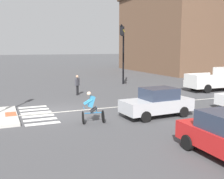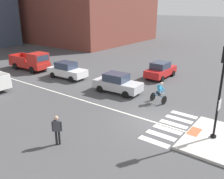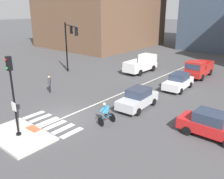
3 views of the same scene
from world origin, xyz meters
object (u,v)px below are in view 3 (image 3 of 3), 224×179
Objects in this scene: car_white_eastbound_far at (178,81)px; cyclist at (106,113)px; traffic_light_mast at (69,39)px; car_red_cross_right at (212,125)px; pedestrian_at_curb_left at (49,83)px; pickup_truck_red_eastbound_distant at (198,69)px; pickup_truck_white_westbound_distant at (143,64)px; car_silver_eastbound_mid at (138,98)px; signal_pole at (12,90)px.

car_white_eastbound_far is 2.49× the size of cyclist.
traffic_light_mast is 19.18m from car_red_cross_right.
pickup_truck_red_eastbound_distant is at bearing 58.43° from pedestrian_at_curb_left.
pickup_truck_white_westbound_distant is (-6.66, 3.69, 0.17)m from car_white_eastbound_far.
pedestrian_at_curb_left is at bearing -121.57° from pickup_truck_red_eastbound_distant.
car_silver_eastbound_mid is 1.02× the size of car_red_cross_right.
car_silver_eastbound_mid is 12.10m from pickup_truck_red_eastbound_distant.
traffic_light_mast reaches higher than car_silver_eastbound_mid.
pedestrian_at_curb_left is at bearing -135.48° from car_white_eastbound_far.
pickup_truck_red_eastbound_distant is (3.35, 20.92, -2.20)m from signal_pole.
pedestrian_at_curb_left is at bearing -164.97° from car_silver_eastbound_mid.
pickup_truck_white_westbound_distant reaches higher than cyclist.
signal_pole reaches higher than pickup_truck_red_eastbound_distant.
signal_pole is at bearing -49.76° from pedestrian_at_curb_left.
pickup_truck_red_eastbound_distant reaches higher than car_silver_eastbound_mid.
pickup_truck_white_westbound_distant is at bearing 138.10° from car_red_cross_right.
car_white_eastbound_far and car_red_cross_right have the same top height.
car_white_eastbound_far is at bearing 127.74° from car_red_cross_right.
car_red_cross_right is (9.34, 7.90, -2.37)m from signal_pole.
signal_pole is 0.99× the size of pickup_truck_white_westbound_distant.
cyclist reaches higher than car_silver_eastbound_mid.
car_red_cross_right is (6.23, -0.92, 0.00)m from car_silver_eastbound_mid.
cyclist is at bearing -66.30° from pickup_truck_white_westbound_distant.
car_silver_eastbound_mid is at bearing -58.73° from pickup_truck_white_westbound_distant.
car_silver_eastbound_mid is at bearing -15.75° from traffic_light_mast.
cyclist is (-0.00, -3.93, 0.06)m from car_silver_eastbound_mid.
traffic_light_mast is 1.46× the size of car_white_eastbound_far.
pedestrian_at_curb_left is (3.50, -5.73, -3.32)m from traffic_light_mast.
signal_pole is at bearing -53.64° from traffic_light_mast.
pickup_truck_white_westbound_distant is at bearing 121.27° from car_silver_eastbound_mid.
signal_pole is 1.21× the size of car_white_eastbound_far.
pickup_truck_red_eastbound_distant reaches higher than cyclist.
pickup_truck_red_eastbound_distant is (-6.00, 13.02, 0.17)m from car_red_cross_right.
car_silver_eastbound_mid is 6.59m from car_white_eastbound_far.
traffic_light_mast is 14.58m from cyclist.
car_white_eastbound_far is at bearing 77.06° from signal_pole.
pedestrian_at_curb_left is (-14.85, -1.39, 0.17)m from car_red_cross_right.
pickup_truck_white_westbound_distant is at bearing 99.30° from signal_pole.
car_white_eastbound_far is 5.52m from pickup_truck_red_eastbound_distant.
signal_pole is 15.98m from car_white_eastbound_far.
pickup_truck_red_eastbound_distant is at bearing 15.79° from pickup_truck_white_westbound_distant.
pickup_truck_white_westbound_distant is at bearing 49.33° from traffic_light_mast.
traffic_light_mast is 1.46× the size of car_silver_eastbound_mid.
pickup_truck_white_westbound_distant is 3.06× the size of pedestrian_at_curb_left.
car_white_eastbound_far is at bearing -28.95° from pickup_truck_white_westbound_distant.
car_silver_eastbound_mid is at bearing 15.03° from pedestrian_at_curb_left.
signal_pole is 8.80m from pedestrian_at_curb_left.
pickup_truck_red_eastbound_distant is 3.09× the size of pedestrian_at_curb_left.
cyclist is at bearing -90.87° from pickup_truck_red_eastbound_distant.
traffic_light_mast is 1.18× the size of pickup_truck_red_eastbound_distant.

